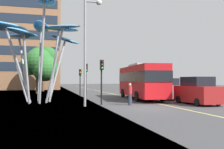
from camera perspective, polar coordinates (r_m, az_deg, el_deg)
ground at (r=18.29m, az=5.79°, el=-7.56°), size 120.00×240.00×0.10m
red_bus at (r=26.55m, az=6.46°, el=-1.22°), size 3.24×10.74×3.62m
leaf_sculpture at (r=24.30m, az=-16.97°, el=8.64°), size 9.37×9.60×8.57m
traffic_light_kerb_near at (r=20.41m, az=-2.30°, el=0.51°), size 0.28×0.42×3.57m
traffic_light_kerb_far at (r=25.78m, az=-5.77°, el=0.19°), size 0.28×0.42×3.60m
traffic_light_island_mid at (r=32.04m, az=-7.07°, el=-0.45°), size 0.28×0.42×3.31m
car_parked_near at (r=22.00m, az=18.36°, el=-3.57°), size 2.01×4.59×2.23m
car_parked_mid at (r=27.04m, az=11.94°, el=-3.24°), size 2.02×4.50×2.15m
street_lamp at (r=19.59m, az=-5.21°, el=7.98°), size 1.38×0.44×8.12m
tree_pavement_near at (r=39.31m, az=-15.80°, el=2.15°), size 5.39×4.43×6.69m
tree_pavement_far at (r=47.97m, az=-14.95°, el=3.67°), size 5.04×4.92×8.09m
pedestrian at (r=20.20m, az=4.00°, el=-4.37°), size 0.34×0.34×1.72m
backdrop_building at (r=61.78m, az=-21.37°, el=5.87°), size 20.72×15.40×19.08m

